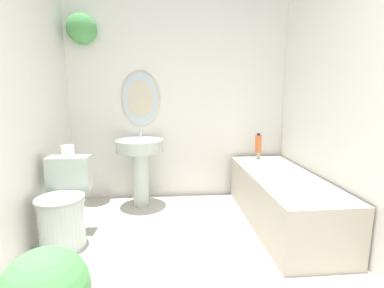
% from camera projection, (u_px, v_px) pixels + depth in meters
% --- Properties ---
extents(wall_back, '(2.70, 0.32, 2.40)m').
position_uv_depth(wall_back, '(171.00, 95.00, 3.33)').
color(wall_back, silver).
rests_on(wall_back, ground_plane).
extents(wall_right, '(0.06, 2.98, 2.40)m').
position_uv_depth(wall_right, '(367.00, 104.00, 2.05)').
color(wall_right, silver).
rests_on(wall_right, ground_plane).
extents(toilet, '(0.39, 0.54, 0.72)m').
position_uv_depth(toilet, '(64.00, 209.00, 2.35)').
color(toilet, '#B2BCB2').
rests_on(toilet, ground_plane).
extents(pedestal_sink, '(0.52, 0.52, 0.87)m').
position_uv_depth(pedestal_sink, '(140.00, 158.00, 3.11)').
color(pedestal_sink, '#B2BCB2').
rests_on(pedestal_sink, ground_plane).
extents(bathtub, '(0.63, 1.64, 0.58)m').
position_uv_depth(bathtub, '(281.00, 198.00, 2.73)').
color(bathtub, '#B2A893').
rests_on(bathtub, ground_plane).
extents(shampoo_bottle, '(0.08, 0.08, 0.23)m').
position_uv_depth(shampoo_bottle, '(258.00, 144.00, 3.33)').
color(shampoo_bottle, '#DB6633').
rests_on(shampoo_bottle, bathtub).
extents(bath_mat, '(0.70, 0.34, 0.02)m').
position_uv_depth(bath_mat, '(137.00, 227.00, 2.66)').
color(bath_mat, silver).
rests_on(bath_mat, ground_plane).
extents(toilet_paper_roll, '(0.11, 0.11, 0.10)m').
position_uv_depth(toilet_paper_roll, '(68.00, 151.00, 2.46)').
color(toilet_paper_roll, white).
rests_on(toilet_paper_roll, toilet).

